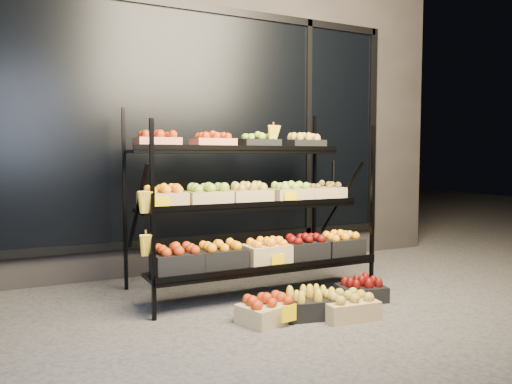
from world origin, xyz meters
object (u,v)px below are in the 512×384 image
display_rack (251,205)px  floor_crate_left (267,309)px  floor_crate_midleft (310,303)px  floor_crate_midright (348,305)px

display_rack → floor_crate_left: display_rack is taller
floor_crate_left → display_rack: bearing=54.7°
floor_crate_left → floor_crate_midleft: 0.35m
floor_crate_left → floor_crate_midright: size_ratio=1.08×
floor_crate_midright → floor_crate_midleft: bearing=151.4°
floor_crate_left → floor_crate_midleft: (0.35, -0.04, 0.00)m
display_rack → floor_crate_midleft: (0.08, -0.86, -0.69)m
display_rack → floor_crate_midleft: display_rack is taller
floor_crate_midright → floor_crate_left: bearing=166.9°
floor_crate_left → floor_crate_midright: 0.62m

